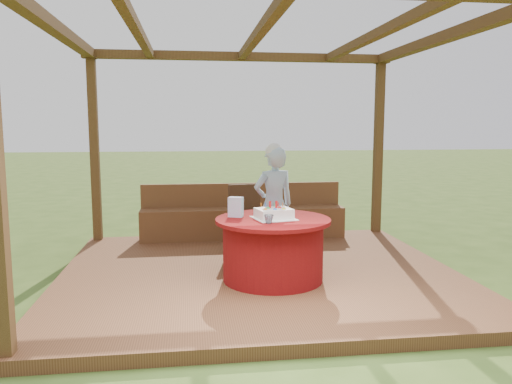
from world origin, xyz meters
TOP-DOWN VIEW (x-y plane):
  - ground at (0.00, 0.00)m, footprint 60.00×60.00m
  - deck at (0.00, 0.00)m, footprint 4.50×4.00m
  - pergola at (0.00, 0.00)m, footprint 4.50×4.00m
  - bench at (0.00, 1.72)m, footprint 3.00×0.42m
  - table at (0.10, -0.37)m, footprint 1.23×1.23m
  - chair at (-0.03, 0.86)m, footprint 0.52×0.52m
  - elderly_woman at (0.23, 0.35)m, footprint 0.58×0.46m
  - birthday_cake at (0.11, -0.38)m, footprint 0.49×0.49m
  - gift_bag at (-0.28, -0.22)m, footprint 0.18×0.15m
  - drinking_glass at (0.01, -0.63)m, footprint 0.11×0.11m

SIDE VIEW (x-z plane):
  - ground at x=0.00m, z-range 0.00..0.00m
  - deck at x=0.00m, z-range 0.00..0.12m
  - bench at x=0.00m, z-range -0.02..0.79m
  - table at x=0.10m, z-range 0.13..0.80m
  - chair at x=-0.03m, z-range 0.17..1.06m
  - drinking_glass at x=0.01m, z-range 0.79..0.88m
  - elderly_woman at x=0.23m, z-range 0.12..1.57m
  - birthday_cake at x=0.11m, z-range 0.76..0.94m
  - gift_bag at x=-0.28m, z-range 0.79..1.01m
  - pergola at x=0.00m, z-range 1.05..3.77m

